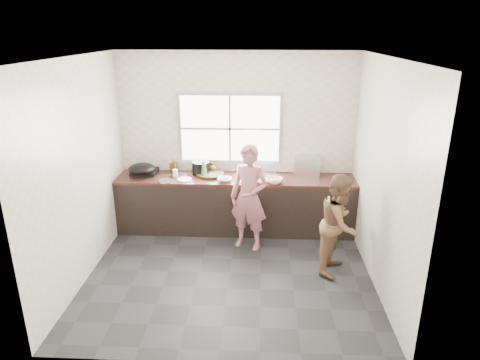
{
  "coord_description": "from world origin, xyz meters",
  "views": [
    {
      "loc": [
        0.37,
        -4.81,
        2.99
      ],
      "look_at": [
        0.1,
        0.65,
        1.05
      ],
      "focal_mm": 32.0,
      "sensor_mm": 36.0,
      "label": 1
    }
  ],
  "objects_px": {
    "plate_food": "(184,179)",
    "bowl_held": "(261,181)",
    "pot_lid_left": "(166,181)",
    "bowl_mince": "(225,179)",
    "glass_jar": "(175,173)",
    "person_side": "(339,224)",
    "bottle_brown_short": "(213,168)",
    "dish_rack": "(308,165)",
    "woman": "(249,201)",
    "bowl_crabs": "(274,181)",
    "wok": "(142,169)",
    "burner": "(145,171)",
    "cutting_board": "(210,174)",
    "black_pot": "(201,168)",
    "bottle_brown_tall": "(174,166)",
    "bottle_green": "(203,167)",
    "pot_lid_right": "(179,175)"
  },
  "relations": [
    {
      "from": "bottle_green",
      "to": "bottle_brown_tall",
      "type": "relative_size",
      "value": 1.42
    },
    {
      "from": "glass_jar",
      "to": "dish_rack",
      "type": "xyz_separation_m",
      "value": [
        2.03,
        0.23,
        0.09
      ]
    },
    {
      "from": "plate_food",
      "to": "dish_rack",
      "type": "bearing_deg",
      "value": 11.44
    },
    {
      "from": "plate_food",
      "to": "bowl_crabs",
      "type": "bearing_deg",
      "value": -2.66
    },
    {
      "from": "bottle_brown_tall",
      "to": "glass_jar",
      "type": "height_order",
      "value": "bottle_brown_tall"
    },
    {
      "from": "cutting_board",
      "to": "black_pot",
      "type": "xyz_separation_m",
      "value": [
        -0.15,
        0.07,
        0.08
      ]
    },
    {
      "from": "plate_food",
      "to": "bottle_brown_short",
      "type": "bearing_deg",
      "value": 43.9
    },
    {
      "from": "plate_food",
      "to": "bowl_held",
      "type": "bearing_deg",
      "value": -3.12
    },
    {
      "from": "plate_food",
      "to": "glass_jar",
      "type": "height_order",
      "value": "glass_jar"
    },
    {
      "from": "bowl_held",
      "to": "burner",
      "type": "height_order",
      "value": "bowl_held"
    },
    {
      "from": "bowl_mince",
      "to": "bowl_held",
      "type": "height_order",
      "value": "bowl_held"
    },
    {
      "from": "bowl_crabs",
      "to": "bottle_green",
      "type": "relative_size",
      "value": 0.71
    },
    {
      "from": "woman",
      "to": "bottle_brown_tall",
      "type": "xyz_separation_m",
      "value": [
        -1.21,
        0.78,
        0.25
      ]
    },
    {
      "from": "cutting_board",
      "to": "bowl_crabs",
      "type": "bearing_deg",
      "value": -16.35
    },
    {
      "from": "woman",
      "to": "bowl_held",
      "type": "bearing_deg",
      "value": 87.03
    },
    {
      "from": "black_pot",
      "to": "glass_jar",
      "type": "height_order",
      "value": "black_pot"
    },
    {
      "from": "bottle_brown_short",
      "to": "dish_rack",
      "type": "relative_size",
      "value": 0.39
    },
    {
      "from": "bottle_green",
      "to": "bottle_brown_short",
      "type": "xyz_separation_m",
      "value": [
        0.13,
        0.16,
        -0.06
      ]
    },
    {
      "from": "bowl_mince",
      "to": "bottle_brown_tall",
      "type": "relative_size",
      "value": 1.09
    },
    {
      "from": "person_side",
      "to": "cutting_board",
      "type": "xyz_separation_m",
      "value": [
        -1.78,
        1.21,
        0.22
      ]
    },
    {
      "from": "bowl_held",
      "to": "black_pot",
      "type": "relative_size",
      "value": 0.78
    },
    {
      "from": "burner",
      "to": "dish_rack",
      "type": "bearing_deg",
      "value": 1.95
    },
    {
      "from": "plate_food",
      "to": "glass_jar",
      "type": "xyz_separation_m",
      "value": [
        -0.16,
        0.15,
        0.05
      ]
    },
    {
      "from": "person_side",
      "to": "bottle_brown_tall",
      "type": "bearing_deg",
      "value": 83.16
    },
    {
      "from": "bottle_green",
      "to": "bottle_brown_short",
      "type": "relative_size",
      "value": 1.76
    },
    {
      "from": "black_pot",
      "to": "pot_lid_left",
      "type": "xyz_separation_m",
      "value": [
        -0.48,
        -0.36,
        -0.09
      ]
    },
    {
      "from": "person_side",
      "to": "pot_lid_left",
      "type": "bearing_deg",
      "value": 92.07
    },
    {
      "from": "bowl_held",
      "to": "bottle_brown_tall",
      "type": "relative_size",
      "value": 1.11
    },
    {
      "from": "pot_lid_right",
      "to": "dish_rack",
      "type": "bearing_deg",
      "value": 5.08
    },
    {
      "from": "black_pot",
      "to": "cutting_board",
      "type": "bearing_deg",
      "value": -25.67
    },
    {
      "from": "burner",
      "to": "pot_lid_right",
      "type": "bearing_deg",
      "value": -9.24
    },
    {
      "from": "glass_jar",
      "to": "wok",
      "type": "bearing_deg",
      "value": -173.88
    },
    {
      "from": "person_side",
      "to": "plate_food",
      "type": "relative_size",
      "value": 6.0
    },
    {
      "from": "glass_jar",
      "to": "burner",
      "type": "distance_m",
      "value": 0.53
    },
    {
      "from": "cutting_board",
      "to": "bowl_mince",
      "type": "xyz_separation_m",
      "value": [
        0.24,
        -0.24,
        0.0
      ]
    },
    {
      "from": "pot_lid_left",
      "to": "wok",
      "type": "bearing_deg",
      "value": 157.92
    },
    {
      "from": "wok",
      "to": "dish_rack",
      "type": "distance_m",
      "value": 2.54
    },
    {
      "from": "bottle_green",
      "to": "cutting_board",
      "type": "bearing_deg",
      "value": 8.99
    },
    {
      "from": "black_pot",
      "to": "pot_lid_right",
      "type": "bearing_deg",
      "value": -163.76
    },
    {
      "from": "wok",
      "to": "pot_lid_right",
      "type": "distance_m",
      "value": 0.57
    },
    {
      "from": "woman",
      "to": "bowl_crabs",
      "type": "xyz_separation_m",
      "value": [
        0.36,
        0.34,
        0.18
      ]
    },
    {
      "from": "cutting_board",
      "to": "dish_rack",
      "type": "distance_m",
      "value": 1.52
    },
    {
      "from": "person_side",
      "to": "bowl_crabs",
      "type": "distance_m",
      "value": 1.25
    },
    {
      "from": "person_side",
      "to": "bottle_brown_short",
      "type": "distance_m",
      "value": 2.24
    },
    {
      "from": "dish_rack",
      "to": "wok",
      "type": "bearing_deg",
      "value": -159.79
    },
    {
      "from": "burner",
      "to": "pot_lid_left",
      "type": "xyz_separation_m",
      "value": [
        0.41,
        -0.35,
        -0.02
      ]
    },
    {
      "from": "bowl_held",
      "to": "black_pot",
      "type": "height_order",
      "value": "black_pot"
    },
    {
      "from": "wok",
      "to": "pot_lid_left",
      "type": "distance_m",
      "value": 0.45
    },
    {
      "from": "bottle_brown_short",
      "to": "wok",
      "type": "xyz_separation_m",
      "value": [
        -1.05,
        -0.27,
        0.06
      ]
    },
    {
      "from": "pot_lid_left",
      "to": "bowl_mince",
      "type": "bearing_deg",
      "value": 2.79
    }
  ]
}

